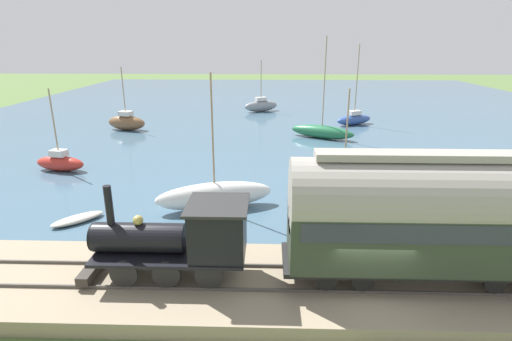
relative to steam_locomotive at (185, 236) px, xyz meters
name	(u,v)px	position (x,y,z in m)	size (l,w,h in m)	color
ground_plane	(364,303)	(-0.52, -6.31, -2.24)	(200.00, 200.00, 0.00)	#516B38
harbor_water	(293,107)	(42.89, -6.31, -2.24)	(80.00, 80.00, 0.01)	#426075
rail_embankment	(361,287)	(0.00, -6.31, -1.96)	(5.17, 56.00, 0.68)	gray
steam_locomotive	(185,236)	(0.00, 0.00, 0.00)	(2.15, 5.90, 3.39)	black
passenger_coach	(428,214)	(0.00, -8.31, 0.96)	(2.60, 9.74, 4.66)	black
sailboat_blue	(354,119)	(30.75, -12.21, -1.60)	(3.21, 4.50, 8.44)	#335199
sailboat_white	(215,195)	(7.55, -0.03, -1.48)	(3.12, 6.46, 7.26)	white
sailboat_green	(322,131)	(24.34, -7.92, -1.59)	(4.08, 6.07, 9.15)	#236B42
sailboat_brown	(127,122)	(27.36, 11.60, -1.43)	(2.56, 4.38, 6.28)	brown
sailboat_gray	(261,106)	(38.99, -1.93, -1.47)	(3.16, 4.62, 6.44)	gray
sailboat_red	(60,162)	(13.85, 11.70, -1.63)	(1.81, 3.75, 5.73)	#B72D23
sailboat_black	(343,179)	(11.25, -7.62, -1.76)	(2.80, 5.43, 6.08)	black
rowboat_near_shore	(78,219)	(5.62, 6.70, -2.07)	(2.48, 2.48, 0.32)	#B7B2A3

